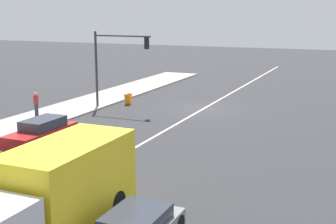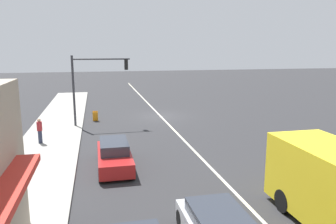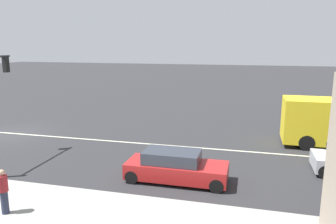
{
  "view_description": "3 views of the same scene",
  "coord_description": "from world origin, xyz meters",
  "px_view_note": "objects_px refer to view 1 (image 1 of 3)",
  "views": [
    {
      "loc": [
        -11.15,
        32.67,
        7.1
      ],
      "look_at": [
        -1.35,
        9.96,
        1.8
      ],
      "focal_mm": 50.0,
      "sensor_mm": 36.0,
      "label": 1
    },
    {
      "loc": [
        5.8,
        29.62,
        6.27
      ],
      "look_at": [
        0.51,
        5.67,
        1.48
      ],
      "focal_mm": 35.0,
      "sensor_mm": 36.0,
      "label": 2
    },
    {
      "loc": [
        18.5,
        15.79,
        6.07
      ],
      "look_at": [
        -1.02,
        10.82,
        1.87
      ],
      "focal_mm": 35.0,
      "sensor_mm": 36.0,
      "label": 3
    }
  ],
  "objects_px": {
    "delivery_truck": "(53,192)",
    "traffic_signal_main": "(113,57)",
    "pedestrian": "(36,104)",
    "warning_aframe_sign": "(128,99)",
    "hatchback_red": "(42,132)"
  },
  "relations": [
    {
      "from": "delivery_truck",
      "to": "traffic_signal_main",
      "type": "bearing_deg",
      "value": -65.64
    },
    {
      "from": "pedestrian",
      "to": "warning_aframe_sign",
      "type": "distance_m",
      "value": 7.54
    },
    {
      "from": "warning_aframe_sign",
      "to": "delivery_truck",
      "type": "distance_m",
      "value": 21.96
    },
    {
      "from": "pedestrian",
      "to": "delivery_truck",
      "type": "relative_size",
      "value": 0.22
    },
    {
      "from": "warning_aframe_sign",
      "to": "traffic_signal_main",
      "type": "bearing_deg",
      "value": 85.46
    },
    {
      "from": "traffic_signal_main",
      "to": "delivery_truck",
      "type": "xyz_separation_m",
      "value": [
        -8.32,
        18.39,
        -2.43
      ]
    },
    {
      "from": "traffic_signal_main",
      "to": "pedestrian",
      "type": "bearing_deg",
      "value": 53.83
    },
    {
      "from": "traffic_signal_main",
      "to": "pedestrian",
      "type": "xyz_separation_m",
      "value": [
        3.4,
        4.65,
        -2.91
      ]
    },
    {
      "from": "traffic_signal_main",
      "to": "delivery_truck",
      "type": "relative_size",
      "value": 0.75
    },
    {
      "from": "warning_aframe_sign",
      "to": "delivery_truck",
      "type": "height_order",
      "value": "delivery_truck"
    },
    {
      "from": "delivery_truck",
      "to": "hatchback_red",
      "type": "bearing_deg",
      "value": -49.85
    },
    {
      "from": "delivery_truck",
      "to": "hatchback_red",
      "type": "xyz_separation_m",
      "value": [
        7.2,
        -8.54,
        -0.8
      ]
    },
    {
      "from": "warning_aframe_sign",
      "to": "delivery_truck",
      "type": "relative_size",
      "value": 0.11
    },
    {
      "from": "pedestrian",
      "to": "hatchback_red",
      "type": "relative_size",
      "value": 0.37
    },
    {
      "from": "pedestrian",
      "to": "warning_aframe_sign",
      "type": "height_order",
      "value": "pedestrian"
    }
  ]
}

